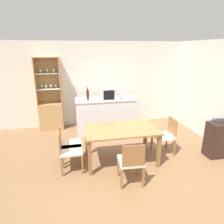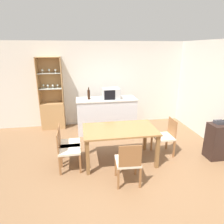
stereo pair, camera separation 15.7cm
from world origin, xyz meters
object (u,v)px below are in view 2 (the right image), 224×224
Objects in this scene: microwave at (111,93)px; side_cabinet at (220,141)px; display_cabinet at (53,109)px; dining_chair_head_near at (128,162)px; dining_table at (120,133)px; dining_chair_side_left_near at (67,150)px; dining_chair_side_left_far at (68,143)px; telephone at (220,122)px; dining_chair_side_right_far at (165,136)px; wine_bottle at (89,94)px.

microwave reaches higher than side_cabinet.
display_cabinet is 3.38m from dining_chair_head_near.
dining_chair_side_left_near is at bearing -172.91° from dining_table.
dining_chair_side_left_far is at bearing 173.03° from dining_table.
telephone is (3.24, -0.32, 0.40)m from dining_chair_side_left_far.
dining_chair_side_left_near is 2.23m from microwave.
dining_chair_side_right_far is at bearing 43.64° from dining_chair_head_near.
wine_bottle reaches higher than microwave.
side_cabinet is (3.30, -0.10, -0.03)m from dining_chair_side_left_near.
microwave is (0.08, 1.63, 0.49)m from dining_table.
wine_bottle reaches higher than dining_chair_side_left_far.
dining_chair_side_right_far is 4.22× the size of telephone.
dining_chair_side_left_far is 4.22× the size of telephone.
display_cabinet is 1.86m from microwave.
dining_chair_side_left_far is at bearing 179.14° from dining_chair_side_left_near.
side_cabinet is (3.82, -2.43, -0.20)m from display_cabinet.
dining_chair_side_right_far is 2.49× the size of wine_bottle.
display_cabinet reaches higher than dining_chair_side_right_far.
dining_chair_side_left_near reaches higher than side_cabinet.
microwave is at bearing -18.45° from display_cabinet.
dining_table is 1.81m from wine_bottle.
side_cabinet is (3.30, -0.36, -0.03)m from dining_chair_side_left_far.
dining_chair_head_near is at bearing -164.82° from telephone.
dining_chair_side_left_far is 2.02m from microwave.
display_cabinet is 6.30× the size of wine_bottle.
display_cabinet reaches higher than dining_chair_side_left_far.
dining_chair_head_near is at bearing 129.35° from dining_chair_side_right_far.
dining_chair_side_right_far is 1.19m from telephone.
telephone is at bearing -4.99° from dining_table.
dining_chair_side_left_far is at bearing 173.72° from side_cabinet.
dining_chair_side_left_near is 1.26m from dining_chair_head_near.
telephone reaches higher than dining_table.
dining_table is at bearing 93.58° from dining_chair_head_near.
dining_chair_side_left_near and dining_chair_side_left_far have the same top height.
wine_bottle is at bearing 46.28° from dining_chair_side_right_far.
dining_table is 0.80m from dining_chair_head_near.
microwave is 2.78m from telephone.
side_cabinet is 4.03× the size of telephone.
dining_table is 2.24m from side_cabinet.
dining_table is at bearing -72.03° from wine_bottle.
dining_table is at bearing -92.80° from microwave.
telephone is (2.15, -0.19, 0.19)m from dining_table.
telephone is (1.07, -0.32, 0.40)m from dining_chair_side_right_far.
dining_chair_head_near is 2.51m from microwave.
dining_chair_side_right_far is 2.33m from wine_bottle.
dining_chair_side_left_far is at bearing -127.83° from microwave.
side_cabinet is at bearing -108.43° from dining_chair_side_right_far.
dining_chair_head_near is (1.61, -2.97, -0.17)m from display_cabinet.
dining_chair_side_right_far and dining_chair_head_near have the same top height.
dining_chair_side_left_near is 3.26m from telephone.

